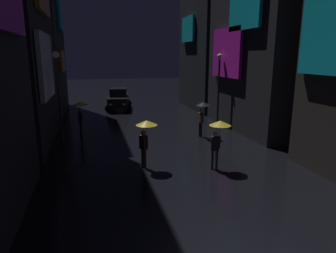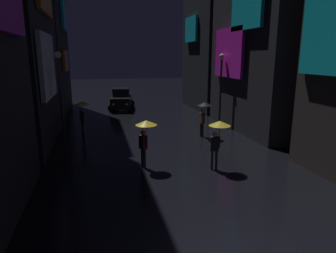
{
  "view_description": "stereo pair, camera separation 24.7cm",
  "coord_description": "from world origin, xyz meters",
  "px_view_note": "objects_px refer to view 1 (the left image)",
  "views": [
    {
      "loc": [
        -3.32,
        -4.29,
        4.73
      ],
      "look_at": [
        0.0,
        8.51,
        1.6
      ],
      "focal_mm": 32.0,
      "sensor_mm": 36.0,
      "label": 1
    },
    {
      "loc": [
        -3.08,
        -4.35,
        4.73
      ],
      "look_at": [
        0.0,
        8.51,
        1.6
      ],
      "focal_mm": 32.0,
      "sensor_mm": 36.0,
      "label": 2
    }
  ],
  "objects_px": {
    "streetlamp_left_far": "(58,86)",
    "streetlamp_right_far": "(219,81)",
    "pedestrian_foreground_right_yellow": "(80,109)",
    "pedestrian_far_right_yellow": "(218,131)",
    "pedestrian_midstreet_centre_black": "(203,109)",
    "pedestrian_foreground_left_yellow": "(146,131)",
    "car_distant": "(119,99)"
  },
  "relations": [
    {
      "from": "pedestrian_midstreet_centre_black",
      "to": "car_distant",
      "type": "bearing_deg",
      "value": 109.7
    },
    {
      "from": "streetlamp_left_far",
      "to": "pedestrian_foreground_right_yellow",
      "type": "bearing_deg",
      "value": 37.57
    },
    {
      "from": "pedestrian_foreground_right_yellow",
      "to": "pedestrian_foreground_left_yellow",
      "type": "distance_m",
      "value": 6.74
    },
    {
      "from": "pedestrian_foreground_right_yellow",
      "to": "pedestrian_far_right_yellow",
      "type": "relative_size",
      "value": 1.0
    },
    {
      "from": "pedestrian_midstreet_centre_black",
      "to": "pedestrian_foreground_right_yellow",
      "type": "height_order",
      "value": "same"
    },
    {
      "from": "pedestrian_foreground_left_yellow",
      "to": "pedestrian_far_right_yellow",
      "type": "bearing_deg",
      "value": -16.48
    },
    {
      "from": "pedestrian_midstreet_centre_black",
      "to": "pedestrian_foreground_left_yellow",
      "type": "bearing_deg",
      "value": -134.68
    },
    {
      "from": "streetlamp_left_far",
      "to": "streetlamp_right_far",
      "type": "height_order",
      "value": "streetlamp_left_far"
    },
    {
      "from": "car_distant",
      "to": "pedestrian_far_right_yellow",
      "type": "bearing_deg",
      "value": -80.53
    },
    {
      "from": "pedestrian_foreground_right_yellow",
      "to": "pedestrian_foreground_left_yellow",
      "type": "relative_size",
      "value": 1.0
    },
    {
      "from": "streetlamp_left_far",
      "to": "pedestrian_midstreet_centre_black",
      "type": "bearing_deg",
      "value": -8.21
    },
    {
      "from": "pedestrian_foreground_right_yellow",
      "to": "streetlamp_right_far",
      "type": "relative_size",
      "value": 0.44
    },
    {
      "from": "pedestrian_foreground_right_yellow",
      "to": "streetlamp_left_far",
      "type": "height_order",
      "value": "streetlamp_left_far"
    },
    {
      "from": "pedestrian_far_right_yellow",
      "to": "car_distant",
      "type": "relative_size",
      "value": 0.49
    },
    {
      "from": "pedestrian_foreground_right_yellow",
      "to": "pedestrian_foreground_left_yellow",
      "type": "height_order",
      "value": "same"
    },
    {
      "from": "pedestrian_midstreet_centre_black",
      "to": "pedestrian_foreground_left_yellow",
      "type": "distance_m",
      "value": 5.89
    },
    {
      "from": "pedestrian_foreground_left_yellow",
      "to": "car_distant",
      "type": "xyz_separation_m",
      "value": [
        0.27,
        15.01,
        -0.74
      ]
    },
    {
      "from": "pedestrian_foreground_right_yellow",
      "to": "car_distant",
      "type": "bearing_deg",
      "value": 71.03
    },
    {
      "from": "streetlamp_left_far",
      "to": "pedestrian_foreground_left_yellow",
      "type": "bearing_deg",
      "value": -54.4
    },
    {
      "from": "streetlamp_left_far",
      "to": "pedestrian_far_right_yellow",
      "type": "bearing_deg",
      "value": -42.63
    },
    {
      "from": "car_distant",
      "to": "streetlamp_left_far",
      "type": "xyz_separation_m",
      "value": [
        -4.09,
        -9.67,
        2.22
      ]
    },
    {
      "from": "pedestrian_midstreet_centre_black",
      "to": "pedestrian_far_right_yellow",
      "type": "xyz_separation_m",
      "value": [
        -1.23,
        -5.05,
        0.0
      ]
    },
    {
      "from": "pedestrian_foreground_right_yellow",
      "to": "streetlamp_left_far",
      "type": "distance_m",
      "value": 1.98
    },
    {
      "from": "pedestrian_foreground_left_yellow",
      "to": "streetlamp_left_far",
      "type": "height_order",
      "value": "streetlamp_left_far"
    },
    {
      "from": "pedestrian_midstreet_centre_black",
      "to": "car_distant",
      "type": "relative_size",
      "value": 0.49
    },
    {
      "from": "pedestrian_far_right_yellow",
      "to": "streetlamp_right_far",
      "type": "bearing_deg",
      "value": 66.36
    },
    {
      "from": "pedestrian_foreground_right_yellow",
      "to": "streetlamp_right_far",
      "type": "bearing_deg",
      "value": 2.88
    },
    {
      "from": "pedestrian_foreground_left_yellow",
      "to": "car_distant",
      "type": "relative_size",
      "value": 0.49
    },
    {
      "from": "streetlamp_left_far",
      "to": "car_distant",
      "type": "bearing_deg",
      "value": 67.06
    },
    {
      "from": "pedestrian_far_right_yellow",
      "to": "streetlamp_left_far",
      "type": "distance_m",
      "value": 9.28
    },
    {
      "from": "pedestrian_midstreet_centre_black",
      "to": "pedestrian_foreground_left_yellow",
      "type": "relative_size",
      "value": 1.0
    },
    {
      "from": "car_distant",
      "to": "streetlamp_right_far",
      "type": "height_order",
      "value": "streetlamp_right_far"
    }
  ]
}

